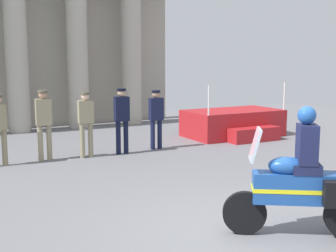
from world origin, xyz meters
TOP-DOWN VIEW (x-y plane):
  - ground_plane at (0.00, 0.00)m, footprint 28.11×28.11m
  - colonnade_backdrop at (-0.24, 11.56)m, footprint 10.19×1.60m
  - reviewing_stand at (4.71, 6.79)m, footprint 3.10×2.22m
  - officer_in_row_1 at (-1.59, 6.18)m, footprint 0.40×0.25m
  - officer_in_row_2 at (-0.56, 6.03)m, footprint 0.40×0.25m
  - officer_in_row_3 at (0.43, 6.01)m, footprint 0.40×0.25m
  - officer_in_row_4 at (1.53, 6.16)m, footprint 0.40×0.25m
  - motorcycle_with_rider at (0.50, -0.46)m, footprint 1.80×1.30m

SIDE VIEW (x-z plane):
  - ground_plane at x=0.00m, z-range 0.00..0.00m
  - reviewing_stand at x=4.71m, z-range -0.47..1.29m
  - motorcycle_with_rider at x=0.50m, z-range -0.16..1.74m
  - officer_in_row_4 at x=1.53m, z-range 0.15..1.81m
  - officer_in_row_2 at x=-0.56m, z-range 0.16..1.85m
  - officer_in_row_3 at x=0.43m, z-range 0.16..1.91m
  - officer_in_row_1 at x=-1.59m, z-range 0.16..1.93m
  - colonnade_backdrop at x=-0.24m, z-range 0.25..6.29m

